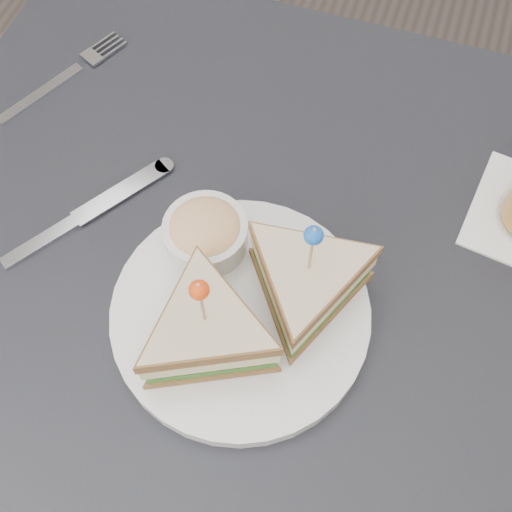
# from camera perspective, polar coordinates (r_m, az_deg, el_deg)

# --- Properties ---
(ground_plane) EXTENTS (3.50, 3.50, 0.00)m
(ground_plane) POSITION_cam_1_polar(r_m,az_deg,el_deg) (1.36, -0.55, -16.15)
(ground_plane) COLOR #3F3833
(table) EXTENTS (0.80, 0.80, 0.75)m
(table) POSITION_cam_1_polar(r_m,az_deg,el_deg) (0.71, -1.02, -5.17)
(table) COLOR black
(table) RESTS_ON ground
(plate_meal) EXTENTS (0.29, 0.27, 0.15)m
(plate_meal) POSITION_cam_1_polar(r_m,az_deg,el_deg) (0.59, -0.73, -4.00)
(plate_meal) COLOR silver
(plate_meal) RESTS_ON table
(cutlery_fork) EXTENTS (0.10, 0.18, 0.01)m
(cutlery_fork) POSITION_cam_1_polar(r_m,az_deg,el_deg) (0.83, -16.36, 15.26)
(cutlery_fork) COLOR silver
(cutlery_fork) RESTS_ON table
(cutlery_knife) EXTENTS (0.13, 0.18, 0.01)m
(cutlery_knife) POSITION_cam_1_polar(r_m,az_deg,el_deg) (0.70, -15.12, 3.48)
(cutlery_knife) COLOR silver
(cutlery_knife) RESTS_ON table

